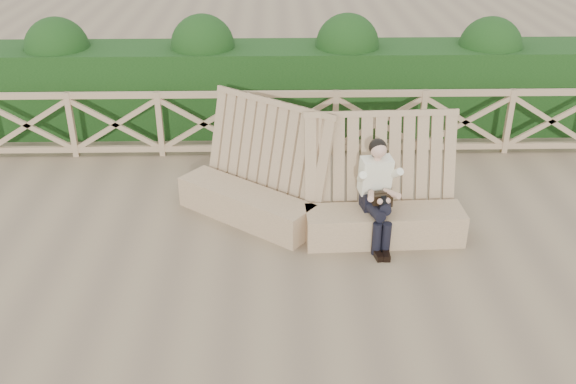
{
  "coord_description": "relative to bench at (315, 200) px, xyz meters",
  "views": [
    {
      "loc": [
        -0.26,
        -6.3,
        4.4
      ],
      "look_at": [
        -0.12,
        0.4,
        0.9
      ],
      "focal_mm": 40.0,
      "sensor_mm": 36.0,
      "label": 1
    }
  ],
  "objects": [
    {
      "name": "woman",
      "position": [
        0.76,
        -0.35,
        0.34
      ],
      "size": [
        0.44,
        0.85,
        1.36
      ],
      "rotation": [
        0.0,
        0.0,
        0.18
      ],
      "color": "black",
      "rests_on": "ground"
    },
    {
      "name": "bench",
      "position": [
        0.0,
        0.0,
        0.0
      ],
      "size": [
        3.75,
        1.88,
        1.56
      ],
      "rotation": [
        0.0,
        0.0,
        -0.28
      ],
      "color": "#8D7051",
      "rests_on": "ground"
    },
    {
      "name": "ground",
      "position": [
        -0.25,
        -1.13,
        -0.39
      ],
      "size": [
        60.0,
        60.0,
        0.0
      ],
      "primitive_type": "plane",
      "color": "brown",
      "rests_on": "ground"
    },
    {
      "name": "guardrail",
      "position": [
        -0.25,
        2.37,
        0.16
      ],
      "size": [
        10.1,
        0.09,
        1.1
      ],
      "color": "#8A7050",
      "rests_on": "ground"
    },
    {
      "name": "hedge",
      "position": [
        -0.25,
        3.57,
        0.36
      ],
      "size": [
        12.0,
        1.2,
        1.5
      ],
      "primitive_type": "cube",
      "color": "black",
      "rests_on": "ground"
    }
  ]
}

